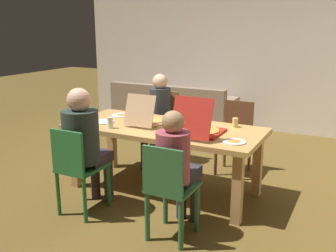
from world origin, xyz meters
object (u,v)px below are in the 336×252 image
(drinking_glass_3, at_px, (76,119))
(person_2, at_px, (177,163))
(person_1, at_px, (158,113))
(drinking_glass_1, at_px, (82,115))
(chair_1, at_px, (163,125))
(couch, at_px, (173,113))
(plate_0, at_px, (122,115))
(person_0, at_px, (84,139))
(pizza_box_0, at_px, (148,119))
(drinking_glass_0, at_px, (110,123))
(chair_2, at_px, (169,190))
(dining_table, at_px, (164,135))
(chair_0, at_px, (77,167))
(plate_1, at_px, (234,141))
(chair_3, at_px, (236,133))
(pizza_box_1, at_px, (200,129))
(plate_2, at_px, (104,122))
(drinking_glass_2, at_px, (235,123))

(drinking_glass_3, bearing_deg, person_2, -15.99)
(person_1, bearing_deg, drinking_glass_1, -117.73)
(chair_1, height_order, couch, chair_1)
(drinking_glass_1, height_order, couch, drinking_glass_1)
(plate_0, bearing_deg, drinking_glass_3, -113.24)
(person_0, bearing_deg, pizza_box_0, 71.07)
(chair_1, bearing_deg, person_0, -90.00)
(drinking_glass_0, bearing_deg, chair_2, -29.77)
(person_0, distance_m, drinking_glass_1, 0.76)
(chair_2, bearing_deg, person_2, 90.00)
(dining_table, xyz_separation_m, person_2, (0.53, -0.76, 0.01))
(chair_0, bearing_deg, drinking_glass_0, 88.82)
(pizza_box_0, bearing_deg, plate_0, 157.59)
(person_1, xyz_separation_m, plate_1, (1.36, -0.97, 0.06))
(chair_3, relative_size, pizza_box_1, 1.67)
(pizza_box_1, height_order, plate_0, pizza_box_1)
(plate_1, bearing_deg, drinking_glass_0, -175.11)
(chair_0, bearing_deg, plate_2, 106.35)
(chair_1, bearing_deg, plate_1, -39.40)
(person_0, height_order, chair_1, person_0)
(chair_3, bearing_deg, person_1, -168.26)
(person_0, relative_size, pizza_box_1, 2.33)
(chair_1, relative_size, drinking_glass_2, 9.55)
(dining_table, distance_m, chair_1, 1.03)
(person_2, relative_size, plate_0, 4.45)
(person_0, height_order, person_1, person_0)
(pizza_box_0, xyz_separation_m, couch, (-0.93, 2.51, -0.53))
(pizza_box_1, height_order, couch, pizza_box_1)
(person_2, distance_m, couch, 3.72)
(plate_2, distance_m, drinking_glass_3, 0.31)
(person_0, bearing_deg, couch, 101.30)
(chair_1, bearing_deg, plate_2, -101.96)
(drinking_glass_3, bearing_deg, pizza_box_0, 26.75)
(plate_0, bearing_deg, dining_table, -18.00)
(plate_1, height_order, drinking_glass_3, drinking_glass_3)
(pizza_box_0, relative_size, plate_1, 2.11)
(plate_0, xyz_separation_m, drinking_glass_0, (0.22, -0.56, 0.05))
(person_0, xyz_separation_m, chair_2, (1.01, -0.14, -0.28))
(drinking_glass_0, distance_m, drinking_glass_1, 0.53)
(pizza_box_1, xyz_separation_m, drinking_glass_2, (0.23, 0.44, -0.01))
(pizza_box_0, bearing_deg, plate_2, -160.36)
(plate_1, bearing_deg, chair_1, 140.60)
(pizza_box_0, distance_m, drinking_glass_2, 0.97)
(chair_0, xyz_separation_m, drinking_glass_0, (0.01, 0.56, 0.32))
(person_2, bearing_deg, plate_2, 153.65)
(person_2, distance_m, drinking_glass_0, 1.10)
(chair_1, height_order, chair_2, chair_1)
(person_0, height_order, plate_1, person_0)
(drinking_glass_0, bearing_deg, dining_table, 35.63)
(chair_0, xyz_separation_m, chair_1, (-0.00, 1.79, 0.00))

